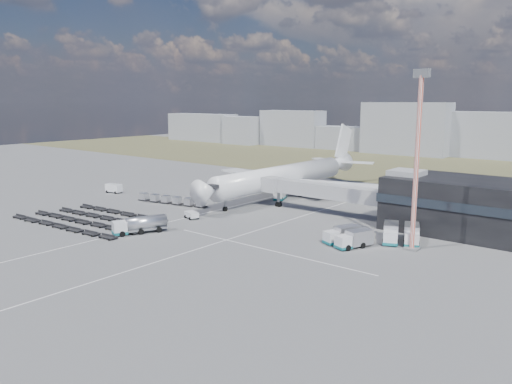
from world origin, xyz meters
The scene contains 16 objects.
ground centered at (0.00, 0.00, 0.00)m, with size 420.00×420.00×0.00m, color #565659.
grass_strip centered at (0.00, 110.00, 0.01)m, with size 420.00×90.00×0.01m, color #4E492E.
lane_markings centered at (9.77, 3.00, 0.01)m, with size 47.12×110.00×0.01m.
terminal centered at (47.77, 23.96, 5.25)m, with size 30.40×16.40×11.00m.
jet_bridge centered at (15.90, 20.42, 5.05)m, with size 30.30×3.80×7.05m.
airliner centered at (0.00, 32.38, 5.29)m, with size 51.59×64.53×17.62m.
skyline centered at (-29.80, 150.27, 8.76)m, with size 310.62×26.28×23.46m.
fuel_tanker centered at (0.41, -14.66, 1.60)m, with size 6.29×10.04×3.19m.
pushback_tug centered at (-0.60, -0.61, 0.74)m, with size 3.26×1.84×1.47m, color silver.
utility_van centered at (-38.32, 6.76, 1.19)m, with size 4.47×2.02×2.37m, color silver.
catering_truck centered at (1.40, 27.67, 1.32)m, with size 4.31×6.07×2.58m.
service_trucks_near centered at (34.14, 2.82, 1.46)m, with size 7.69×8.29×2.68m.
service_trucks_far centered at (40.46, 10.13, 1.55)m, with size 8.20×8.83×2.85m.
uld_row centered at (-15.00, 6.53, 1.05)m, with size 19.28×5.41×1.76m.
baggage_dollies centered at (-15.27, -15.15, 0.41)m, with size 32.61×18.77×0.83m.
floodlight_mast centered at (43.58, 7.23, 14.58)m, with size 2.77×2.25×29.09m.
Camera 1 is at (73.87, -70.48, 24.24)m, focal length 35.00 mm.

